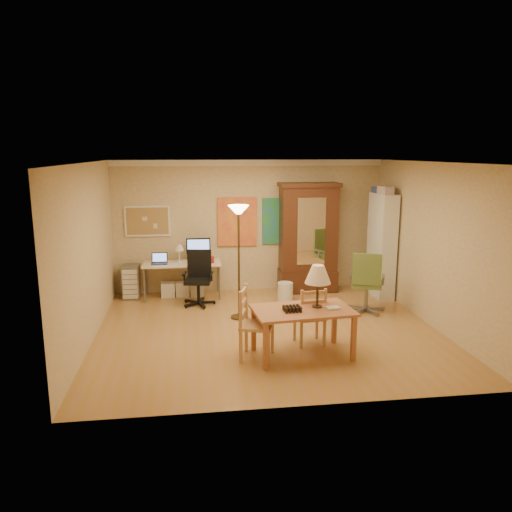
{
  "coord_description": "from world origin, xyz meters",
  "views": [
    {
      "loc": [
        -1.22,
        -7.63,
        2.86
      ],
      "look_at": [
        -0.15,
        0.3,
        1.18
      ],
      "focal_mm": 35.0,
      "sensor_mm": 36.0,
      "label": 1
    }
  ],
  "objects": [
    {
      "name": "drawer_cart",
      "position": [
        -2.4,
        2.19,
        0.33
      ],
      "size": [
        0.33,
        0.4,
        0.66
      ],
      "color": "slate",
      "rests_on": "floor"
    },
    {
      "name": "crown_molding",
      "position": [
        0.0,
        2.46,
        2.64
      ],
      "size": [
        5.5,
        0.08,
        0.12
      ],
      "primitive_type": "cube",
      "color": "white",
      "rests_on": "floor"
    },
    {
      "name": "office_chair_green",
      "position": [
        1.91,
        0.69,
        0.3
      ],
      "size": [
        0.69,
        0.69,
        1.12
      ],
      "color": "slate",
      "rests_on": "floor"
    },
    {
      "name": "office_chair_black",
      "position": [
        -1.08,
        1.56,
        0.28
      ],
      "size": [
        0.64,
        0.64,
        1.03
      ],
      "color": "black",
      "rests_on": "floor"
    },
    {
      "name": "computer_desk",
      "position": [
        -1.36,
        2.16,
        0.43
      ],
      "size": [
        1.54,
        0.67,
        1.16
      ],
      "color": "beige",
      "rests_on": "floor"
    },
    {
      "name": "art_panel_right",
      "position": [
        0.65,
        2.47,
        1.45
      ],
      "size": [
        0.75,
        0.04,
        0.95
      ],
      "primitive_type": "cube",
      "color": "teal",
      "rests_on": "floor"
    },
    {
      "name": "dining_table",
      "position": [
        0.41,
        -1.05,
        0.82
      ],
      "size": [
        1.46,
        0.96,
        1.3
      ],
      "color": "#955530",
      "rests_on": "floor"
    },
    {
      "name": "art_panel_left",
      "position": [
        -0.25,
        2.47,
        1.45
      ],
      "size": [
        0.8,
        0.04,
        1.0
      ],
      "primitive_type": "cube",
      "color": "yellow",
      "rests_on": "floor"
    },
    {
      "name": "floor",
      "position": [
        0.0,
        0.0,
        0.0
      ],
      "size": [
        5.5,
        5.5,
        0.0
      ],
      "primitive_type": "plane",
      "color": "#AD7C3D",
      "rests_on": "ground"
    },
    {
      "name": "ladder_chair_back",
      "position": [
        0.54,
        -0.67,
        0.42
      ],
      "size": [
        0.45,
        0.43,
        0.9
      ],
      "color": "tan",
      "rests_on": "floor"
    },
    {
      "name": "torchiere_lamp",
      "position": [
        -0.4,
        0.69,
        1.59
      ],
      "size": [
        0.36,
        0.36,
        1.98
      ],
      "color": "#43331B",
      "rests_on": "floor"
    },
    {
      "name": "ladder_chair_left",
      "position": [
        -0.35,
        -1.05,
        0.47
      ],
      "size": [
        0.57,
        0.58,
        1.02
      ],
      "color": "tan",
      "rests_on": "floor"
    },
    {
      "name": "corkboard",
      "position": [
        -2.05,
        2.47,
        1.5
      ],
      "size": [
        0.9,
        0.04,
        0.62
      ],
      "primitive_type": "cube",
      "color": "tan",
      "rests_on": "floor"
    },
    {
      "name": "bookshelf",
      "position": [
        2.55,
        1.67,
        1.03
      ],
      "size": [
        0.31,
        0.82,
        2.06
      ],
      "color": "white",
      "rests_on": "floor"
    },
    {
      "name": "wastebin",
      "position": [
        0.59,
        1.54,
        0.19
      ],
      "size": [
        0.3,
        0.3,
        0.38
      ],
      "primitive_type": "cylinder",
      "color": "silver",
      "rests_on": "floor"
    },
    {
      "name": "armoire",
      "position": [
        1.19,
        2.24,
        0.98
      ],
      "size": [
        1.22,
        0.58,
        2.25
      ],
      "color": "#35190E",
      "rests_on": "floor"
    }
  ]
}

